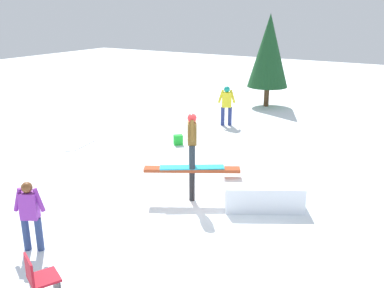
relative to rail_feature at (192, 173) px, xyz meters
name	(u,v)px	position (x,y,z in m)	size (l,w,h in m)	color
ground_plane	(192,200)	(0.00, 0.00, -0.71)	(60.00, 60.00, 0.00)	white
rail_feature	(192,173)	(0.00, 0.00, 0.00)	(2.13, 1.38, 0.84)	black
snow_kicker_ramp	(261,189)	(-1.46, -0.84, -0.40)	(1.80, 1.50, 0.60)	white
main_rider_on_rail	(192,142)	(0.00, 0.00, 0.78)	(1.44, 1.07, 1.34)	#21B5D0
bystander_purple	(30,213)	(1.48, 3.50, 0.09)	(0.58, 0.36, 1.42)	navy
bystander_yellow	(227,104)	(2.42, -6.67, 0.17)	(0.65, 0.43, 1.57)	navy
loose_snowboard_white	(81,145)	(5.45, -1.74, -0.69)	(1.40, 0.28, 0.02)	white
folding_chair	(41,282)	(0.04, 4.51, -0.29)	(0.59, 0.59, 0.88)	#3F3F44
backpack_on_snow	(178,140)	(2.68, -3.55, -0.54)	(0.30, 0.22, 0.34)	green
pine_tree_far	(269,51)	(2.34, -10.75, 1.88)	(1.87, 1.87, 4.26)	#4C331E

